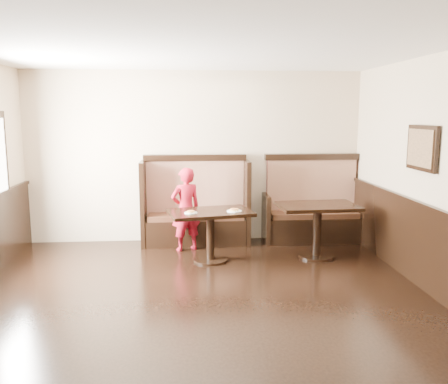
{
  "coord_description": "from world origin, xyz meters",
  "views": [
    {
      "loc": [
        -0.14,
        -4.33,
        2.11
      ],
      "look_at": [
        0.39,
        2.35,
        1.0
      ],
      "focal_mm": 38.0,
      "sensor_mm": 36.0,
      "label": 1
    }
  ],
  "objects": [
    {
      "name": "ground",
      "position": [
        0.0,
        0.0,
        0.0
      ],
      "size": [
        7.0,
        7.0,
        0.0
      ],
      "primitive_type": "plane",
      "color": "black",
      "rests_on": "ground"
    },
    {
      "name": "room_shell",
      "position": [
        -0.3,
        0.28,
        0.67
      ],
      "size": [
        7.0,
        7.0,
        7.0
      ],
      "color": "#C5AD8E",
      "rests_on": "ground"
    },
    {
      "name": "booth_main",
      "position": [
        0.0,
        3.3,
        0.53
      ],
      "size": [
        1.75,
        0.72,
        1.45
      ],
      "color": "black",
      "rests_on": "ground"
    },
    {
      "name": "booth_neighbor",
      "position": [
        1.95,
        3.29,
        0.48
      ],
      "size": [
        1.65,
        0.72,
        1.45
      ],
      "color": "black",
      "rests_on": "ground"
    },
    {
      "name": "table_main",
      "position": [
        0.19,
        2.29,
        0.57
      ],
      "size": [
        1.28,
        0.94,
        0.74
      ],
      "rotation": [
        0.0,
        0.0,
        0.2
      ],
      "color": "black",
      "rests_on": "ground"
    },
    {
      "name": "table_neighbor",
      "position": [
        1.78,
        2.36,
        0.59
      ],
      "size": [
        1.18,
        0.8,
        0.79
      ],
      "rotation": [
        0.0,
        0.0,
        0.05
      ],
      "color": "black",
      "rests_on": "ground"
    },
    {
      "name": "child",
      "position": [
        -0.16,
        2.87,
        0.65
      ],
      "size": [
        0.56,
        0.46,
        1.3
      ],
      "primitive_type": "imported",
      "rotation": [
        0.0,
        0.0,
        3.52
      ],
      "color": "#A81124",
      "rests_on": "ground"
    },
    {
      "name": "pizza_plate_left",
      "position": [
        -0.09,
        2.16,
        0.75
      ],
      "size": [
        0.18,
        0.18,
        0.03
      ],
      "color": "white",
      "rests_on": "table_main"
    },
    {
      "name": "pizza_plate_right",
      "position": [
        0.53,
        2.23,
        0.75
      ],
      "size": [
        0.21,
        0.21,
        0.04
      ],
      "color": "white",
      "rests_on": "table_main"
    }
  ]
}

